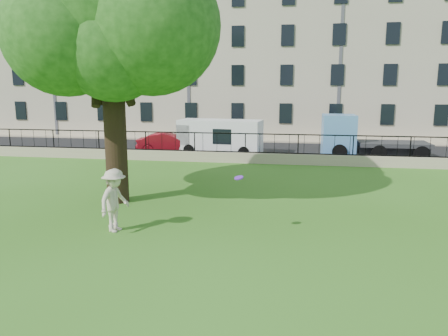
% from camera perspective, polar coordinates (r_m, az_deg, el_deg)
% --- Properties ---
extents(ground, '(120.00, 120.00, 0.00)m').
position_cam_1_polar(ground, '(13.84, -3.30, -8.00)').
color(ground, '#346919').
rests_on(ground, ground).
extents(retaining_wall, '(50.00, 0.40, 0.60)m').
position_cam_1_polar(retaining_wall, '(25.28, 2.79, 1.35)').
color(retaining_wall, tan).
rests_on(retaining_wall, ground).
extents(iron_railing, '(50.00, 0.05, 1.13)m').
position_cam_1_polar(iron_railing, '(25.16, 2.80, 3.27)').
color(iron_railing, black).
rests_on(iron_railing, retaining_wall).
extents(street, '(60.00, 9.00, 0.01)m').
position_cam_1_polar(street, '(29.94, 3.87, 2.26)').
color(street, black).
rests_on(street, ground).
extents(sidewalk, '(60.00, 1.40, 0.12)m').
position_cam_1_polar(sidewalk, '(35.06, 4.74, 3.60)').
color(sidewalk, tan).
rests_on(sidewalk, ground).
extents(building_row, '(56.40, 10.40, 13.80)m').
position_cam_1_polar(building_row, '(40.51, 5.62, 14.27)').
color(building_row, beige).
rests_on(building_row, ground).
extents(tree, '(8.35, 6.55, 10.51)m').
position_cam_1_polar(tree, '(17.24, -15.03, 19.06)').
color(tree, black).
rests_on(tree, ground).
extents(man, '(1.00, 1.40, 1.96)m').
position_cam_1_polar(man, '(13.80, -14.10, -4.13)').
color(man, beige).
rests_on(man, ground).
extents(frisbee, '(0.29, 0.30, 0.12)m').
position_cam_1_polar(frisbee, '(12.82, 1.95, -1.28)').
color(frisbee, '#6E24CF').
extents(red_sedan, '(4.18, 1.89, 1.33)m').
position_cam_1_polar(red_sedan, '(29.05, -7.29, 3.24)').
color(red_sedan, '#A41422').
rests_on(red_sedan, street).
extents(white_van, '(5.48, 2.59, 2.22)m').
position_cam_1_polar(white_van, '(28.38, -0.49, 4.06)').
color(white_van, white).
rests_on(white_van, street).
extents(blue_truck, '(6.27, 2.30, 2.62)m').
position_cam_1_polar(blue_truck, '(28.71, 18.93, 3.95)').
color(blue_truck, '#5F9CDF').
rests_on(blue_truck, street).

